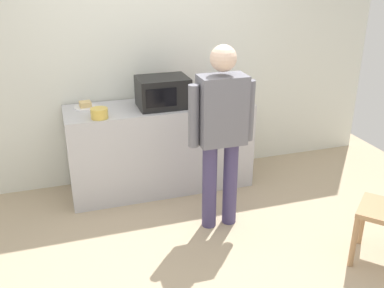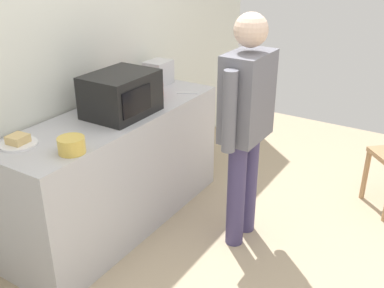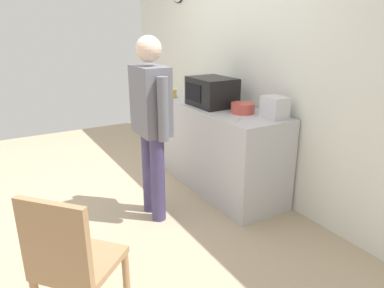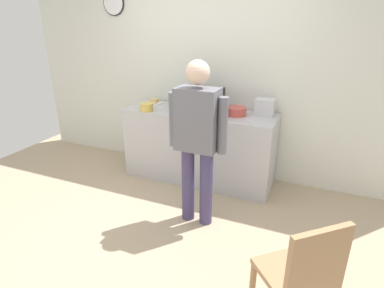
{
  "view_description": "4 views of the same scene",
  "coord_description": "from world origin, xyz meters",
  "px_view_note": "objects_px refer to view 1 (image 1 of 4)",
  "views": [
    {
      "loc": [
        -0.94,
        -2.91,
        2.26
      ],
      "look_at": [
        0.27,
        0.87,
        0.6
      ],
      "focal_mm": 40.7,
      "sensor_mm": 36.0,
      "label": 1
    },
    {
      "loc": [
        -2.22,
        -0.85,
        2.07
      ],
      "look_at": [
        0.23,
        0.68,
        0.74
      ],
      "focal_mm": 41.69,
      "sensor_mm": 36.0,
      "label": 2
    },
    {
      "loc": [
        3.15,
        -0.89,
        1.73
      ],
      "look_at": [
        0.3,
        0.78,
        0.62
      ],
      "focal_mm": 32.85,
      "sensor_mm": 36.0,
      "label": 3
    },
    {
      "loc": [
        1.41,
        -2.27,
        1.99
      ],
      "look_at": [
        0.11,
        0.8,
        0.66
      ],
      "focal_mm": 29.31,
      "sensor_mm": 36.0,
      "label": 4
    }
  ],
  "objects_px": {
    "cereal_bowl": "(201,96)",
    "spoon_utensil": "(183,95)",
    "sandwich_plate": "(85,106)",
    "salad_bowl": "(99,113)",
    "person_standing": "(221,126)",
    "fork_utensil": "(228,104)",
    "toaster": "(224,86)",
    "microwave": "(163,92)"
  },
  "relations": [
    {
      "from": "cereal_bowl",
      "to": "spoon_utensil",
      "type": "distance_m",
      "value": 0.26
    },
    {
      "from": "sandwich_plate",
      "to": "spoon_utensil",
      "type": "distance_m",
      "value": 1.06
    },
    {
      "from": "salad_bowl",
      "to": "person_standing",
      "type": "height_order",
      "value": "person_standing"
    },
    {
      "from": "sandwich_plate",
      "to": "fork_utensil",
      "type": "height_order",
      "value": "sandwich_plate"
    },
    {
      "from": "salad_bowl",
      "to": "toaster",
      "type": "distance_m",
      "value": 1.44
    },
    {
      "from": "fork_utensil",
      "to": "person_standing",
      "type": "bearing_deg",
      "value": -116.12
    },
    {
      "from": "cereal_bowl",
      "to": "sandwich_plate",
      "type": "bearing_deg",
      "value": 174.74
    },
    {
      "from": "microwave",
      "to": "salad_bowl",
      "type": "xyz_separation_m",
      "value": [
        -0.65,
        -0.17,
        -0.1
      ]
    },
    {
      "from": "salad_bowl",
      "to": "fork_utensil",
      "type": "bearing_deg",
      "value": 0.99
    },
    {
      "from": "fork_utensil",
      "to": "sandwich_plate",
      "type": "bearing_deg",
      "value": 166.49
    },
    {
      "from": "sandwich_plate",
      "to": "toaster",
      "type": "distance_m",
      "value": 1.49
    },
    {
      "from": "sandwich_plate",
      "to": "fork_utensil",
      "type": "distance_m",
      "value": 1.43
    },
    {
      "from": "spoon_utensil",
      "to": "sandwich_plate",
      "type": "bearing_deg",
      "value": -173.59
    },
    {
      "from": "fork_utensil",
      "to": "person_standing",
      "type": "relative_size",
      "value": 0.1
    },
    {
      "from": "sandwich_plate",
      "to": "spoon_utensil",
      "type": "xyz_separation_m",
      "value": [
        1.05,
        0.12,
        -0.02
      ]
    },
    {
      "from": "microwave",
      "to": "cereal_bowl",
      "type": "height_order",
      "value": "microwave"
    },
    {
      "from": "cereal_bowl",
      "to": "salad_bowl",
      "type": "bearing_deg",
      "value": -167.07
    },
    {
      "from": "sandwich_plate",
      "to": "spoon_utensil",
      "type": "bearing_deg",
      "value": 6.41
    },
    {
      "from": "salad_bowl",
      "to": "spoon_utensil",
      "type": "xyz_separation_m",
      "value": [
        0.96,
        0.48,
        -0.04
      ]
    },
    {
      "from": "sandwich_plate",
      "to": "salad_bowl",
      "type": "distance_m",
      "value": 0.37
    },
    {
      "from": "salad_bowl",
      "to": "toaster",
      "type": "xyz_separation_m",
      "value": [
        1.39,
        0.37,
        0.05
      ]
    },
    {
      "from": "salad_bowl",
      "to": "fork_utensil",
      "type": "distance_m",
      "value": 1.29
    },
    {
      "from": "salad_bowl",
      "to": "spoon_utensil",
      "type": "distance_m",
      "value": 1.07
    },
    {
      "from": "spoon_utensil",
      "to": "person_standing",
      "type": "distance_m",
      "value": 1.15
    },
    {
      "from": "sandwich_plate",
      "to": "toaster",
      "type": "bearing_deg",
      "value": 0.67
    },
    {
      "from": "toaster",
      "to": "sandwich_plate",
      "type": "bearing_deg",
      "value": -179.33
    },
    {
      "from": "cereal_bowl",
      "to": "fork_utensil",
      "type": "distance_m",
      "value": 0.31
    },
    {
      "from": "microwave",
      "to": "toaster",
      "type": "xyz_separation_m",
      "value": [
        0.74,
        0.21,
        -0.05
      ]
    },
    {
      "from": "sandwich_plate",
      "to": "salad_bowl",
      "type": "bearing_deg",
      "value": -74.75
    },
    {
      "from": "cereal_bowl",
      "to": "person_standing",
      "type": "distance_m",
      "value": 0.93
    },
    {
      "from": "microwave",
      "to": "person_standing",
      "type": "distance_m",
      "value": 0.9
    },
    {
      "from": "cereal_bowl",
      "to": "fork_utensil",
      "type": "xyz_separation_m",
      "value": [
        0.21,
        -0.23,
        -0.05
      ]
    },
    {
      "from": "salad_bowl",
      "to": "person_standing",
      "type": "bearing_deg",
      "value": -35.22
    },
    {
      "from": "toaster",
      "to": "person_standing",
      "type": "relative_size",
      "value": 0.13
    },
    {
      "from": "person_standing",
      "to": "sandwich_plate",
      "type": "bearing_deg",
      "value": 135.57
    },
    {
      "from": "sandwich_plate",
      "to": "fork_utensil",
      "type": "relative_size",
      "value": 1.35
    },
    {
      "from": "cereal_bowl",
      "to": "spoon_utensil",
      "type": "xyz_separation_m",
      "value": [
        -0.12,
        0.23,
        -0.05
      ]
    },
    {
      "from": "salad_bowl",
      "to": "cereal_bowl",
      "type": "height_order",
      "value": "cereal_bowl"
    },
    {
      "from": "microwave",
      "to": "sandwich_plate",
      "type": "xyz_separation_m",
      "value": [
        -0.75,
        0.19,
        -0.13
      ]
    },
    {
      "from": "sandwich_plate",
      "to": "toaster",
      "type": "xyz_separation_m",
      "value": [
        1.49,
        0.02,
        0.08
      ]
    },
    {
      "from": "microwave",
      "to": "spoon_utensil",
      "type": "relative_size",
      "value": 2.94
    },
    {
      "from": "sandwich_plate",
      "to": "cereal_bowl",
      "type": "relative_size",
      "value": 0.99
    }
  ]
}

